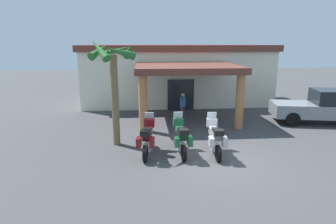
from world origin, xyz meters
TOP-DOWN VIEW (x-y plane):
  - ground_plane at (0.00, 0.00)m, footprint 80.00×80.00m
  - motel_building at (0.09, 11.45)m, footprint 14.18×11.08m
  - motorcycle_maroon at (-2.70, 0.95)m, footprint 0.85×2.20m
  - motorcycle_green at (-1.31, 0.88)m, footprint 0.70×2.21m
  - motorcycle_silver at (0.07, 0.66)m, footprint 0.74×2.21m
  - pedestrian at (-0.30, 6.30)m, footprint 0.37×0.43m
  - pickup_truck_gray at (7.47, 4.56)m, footprint 5.49×3.03m
  - palm_tree_roadside at (-4.04, 2.38)m, footprint 2.07×2.08m

SIDE VIEW (x-z plane):
  - ground_plane at x=0.00m, z-range 0.00..0.00m
  - motorcycle_maroon at x=-2.70m, z-range -0.11..1.50m
  - motorcycle_green at x=-1.31m, z-range -0.11..1.50m
  - motorcycle_silver at x=0.07m, z-range -0.11..1.50m
  - pedestrian at x=-0.30m, z-range 0.12..1.74m
  - pickup_truck_gray at x=7.47m, z-range -0.04..1.91m
  - motel_building at x=0.09m, z-range 0.05..4.41m
  - palm_tree_roadside at x=-4.04m, z-range 1.09..5.90m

